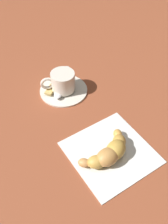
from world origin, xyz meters
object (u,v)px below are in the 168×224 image
at_px(croissant, 110,152).
at_px(espresso_cup, 61,82).
at_px(saucer, 63,90).
at_px(napkin, 110,152).
at_px(sugar_packet, 52,87).
at_px(teaspoon, 60,87).

bearing_deg(croissant, espresso_cup, -176.38).
height_order(espresso_cup, croissant, espresso_cup).
bearing_deg(saucer, napkin, 5.41).
distance_m(sugar_packet, croissant, 0.24).
relative_size(sugar_packet, napkin, 0.36).
distance_m(saucer, espresso_cup, 0.03).
distance_m(teaspoon, croissant, 0.23).
bearing_deg(croissant, teaspoon, -175.90).
xyz_separation_m(espresso_cup, teaspoon, (-0.00, -0.00, -0.02)).
bearing_deg(croissant, napkin, 140.27).
height_order(sugar_packet, napkin, sugar_packet).
distance_m(saucer, sugar_packet, 0.03).
bearing_deg(napkin, saucer, -174.59).
height_order(saucer, teaspoon, teaspoon).
height_order(saucer, napkin, saucer).
bearing_deg(napkin, sugar_packet, -169.55).
relative_size(teaspoon, napkin, 0.73).
height_order(saucer, croissant, croissant).
bearing_deg(saucer, sugar_packet, -121.75).
bearing_deg(sugar_packet, saucer, 102.69).
bearing_deg(teaspoon, croissant, 4.10).
distance_m(teaspoon, napkin, 0.22).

